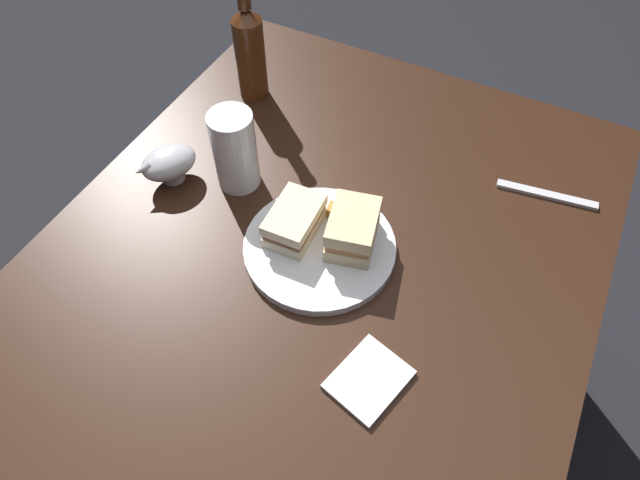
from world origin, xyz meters
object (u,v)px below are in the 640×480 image
(sandwich_half_left, at_px, (353,229))
(fork, at_px, (547,195))
(plate, at_px, (320,248))
(cider_bottle, at_px, (250,50))
(napkin, at_px, (369,379))
(sandwich_half_right, at_px, (294,221))
(gravy_boat, at_px, (168,163))
(pint_glass, at_px, (235,154))

(sandwich_half_left, height_order, fork, sandwich_half_left)
(plate, relative_size, fork, 1.43)
(plate, height_order, fork, plate)
(cider_bottle, distance_m, napkin, 0.69)
(plate, xyz_separation_m, napkin, (0.17, 0.17, -0.00))
(plate, relative_size, sandwich_half_right, 2.27)
(cider_bottle, xyz_separation_m, fork, (0.01, 0.63, -0.10))
(fork, bearing_deg, cider_bottle, 171.14)
(sandwich_half_right, bearing_deg, napkin, 50.20)
(sandwich_half_left, bearing_deg, sandwich_half_right, -76.92)
(plate, bearing_deg, cider_bottle, -134.46)
(gravy_boat, relative_size, fork, 0.70)
(plate, xyz_separation_m, cider_bottle, (-0.31, -0.32, 0.10))
(pint_glass, xyz_separation_m, cider_bottle, (-0.23, -0.11, 0.04))
(sandwich_half_right, distance_m, pint_glass, 0.17)
(sandwich_half_left, distance_m, sandwich_half_right, 0.10)
(cider_bottle, relative_size, fork, 1.50)
(sandwich_half_right, relative_size, cider_bottle, 0.42)
(gravy_boat, height_order, napkin, gravy_boat)
(gravy_boat, xyz_separation_m, napkin, (0.20, 0.49, -0.04))
(plate, height_order, gravy_boat, gravy_boat)
(gravy_boat, bearing_deg, plate, 85.59)
(napkin, xyz_separation_m, fork, (-0.47, 0.15, -0.00))
(sandwich_half_left, bearing_deg, pint_glass, -100.51)
(pint_glass, xyz_separation_m, fork, (-0.22, 0.52, -0.06))
(gravy_boat, relative_size, cider_bottle, 0.47)
(napkin, bearing_deg, gravy_boat, -112.11)
(sandwich_half_left, relative_size, cider_bottle, 0.44)
(fork, bearing_deg, plate, -144.30)
(sandwich_half_right, relative_size, gravy_boat, 0.90)
(sandwich_half_right, bearing_deg, pint_glass, -113.92)
(sandwich_half_left, bearing_deg, gravy_boat, -89.12)
(sandwich_half_right, height_order, cider_bottle, cider_bottle)
(pint_glass, bearing_deg, gravy_boat, -65.60)
(pint_glass, bearing_deg, fork, 112.94)
(plate, relative_size, pint_glass, 1.67)
(sandwich_half_left, relative_size, gravy_boat, 0.94)
(sandwich_half_right, distance_m, fork, 0.47)
(plate, bearing_deg, sandwich_half_right, -98.92)
(plate, xyz_separation_m, sandwich_half_left, (-0.03, 0.04, 0.04))
(plate, height_order, napkin, plate)
(napkin, bearing_deg, pint_glass, -123.87)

